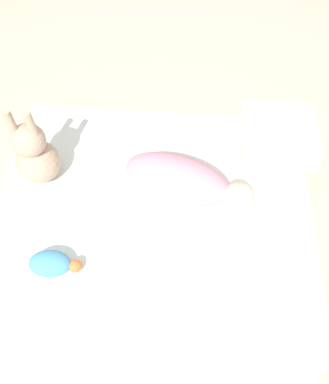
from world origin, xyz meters
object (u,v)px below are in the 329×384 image
(pillow, at_px, (278,135))
(turtle_plush, at_px, (52,264))
(swaddled_baby, at_px, (185,181))
(bunny_plush, at_px, (35,155))

(pillow, bearing_deg, turtle_plush, -142.06)
(pillow, relative_size, turtle_plush, 1.67)
(swaddled_baby, relative_size, turtle_plush, 2.83)
(swaddled_baby, distance_m, pillow, 0.51)
(swaddled_baby, xyz_separation_m, bunny_plush, (-0.61, 0.04, 0.06))
(pillow, xyz_separation_m, turtle_plush, (-0.87, -0.68, -0.02))
(bunny_plush, xyz_separation_m, turtle_plush, (0.15, -0.42, -0.10))
(swaddled_baby, bearing_deg, bunny_plush, -167.83)
(bunny_plush, height_order, turtle_plush, bunny_plush)
(pillow, height_order, turtle_plush, pillow)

